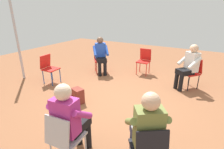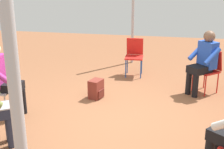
{
  "view_description": "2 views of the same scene",
  "coord_description": "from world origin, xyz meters",
  "px_view_note": "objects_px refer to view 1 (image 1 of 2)",
  "views": [
    {
      "loc": [
        -3.4,
        -1.71,
        2.11
      ],
      "look_at": [
        0.25,
        0.4,
        0.51
      ],
      "focal_mm": 28.0,
      "sensor_mm": 36.0,
      "label": 1
    },
    {
      "loc": [
        0.74,
        -4.53,
        2.3
      ],
      "look_at": [
        -0.12,
        -0.12,
        0.81
      ],
      "focal_mm": 50.0,
      "sensor_mm": 36.0,
      "label": 2
    }
  ],
  "objects_px": {
    "chair_southeast": "(192,71)",
    "person_in_white": "(189,65)",
    "backpack_near_laptop_user": "(78,97)",
    "chair_north": "(49,67)",
    "person_in_blue": "(101,54)",
    "chair_east": "(144,59)",
    "chair_west": "(64,137)",
    "chair_northeast": "(100,58)",
    "person_with_laptop": "(146,128)",
    "person_in_magenta": "(70,118)"
  },
  "relations": [
    {
      "from": "chair_north",
      "to": "person_in_blue",
      "type": "distance_m",
      "value": 1.71
    },
    {
      "from": "chair_east",
      "to": "chair_northeast",
      "type": "bearing_deg",
      "value": 21.6
    },
    {
      "from": "chair_northeast",
      "to": "person_in_white",
      "type": "height_order",
      "value": "person_in_white"
    },
    {
      "from": "chair_west",
      "to": "person_in_magenta",
      "type": "relative_size",
      "value": 0.69
    },
    {
      "from": "chair_east",
      "to": "backpack_near_laptop_user",
      "type": "bearing_deg",
      "value": 74.95
    },
    {
      "from": "chair_northeast",
      "to": "chair_southeast",
      "type": "bearing_deg",
      "value": 140.62
    },
    {
      "from": "person_in_white",
      "to": "backpack_near_laptop_user",
      "type": "xyz_separation_m",
      "value": [
        -2.13,
        2.09,
        -0.54
      ]
    },
    {
      "from": "chair_east",
      "to": "person_in_white",
      "type": "relative_size",
      "value": 0.69
    },
    {
      "from": "chair_northeast",
      "to": "person_in_blue",
      "type": "xyz_separation_m",
      "value": [
        -0.12,
        -0.11,
        0.2
      ]
    },
    {
      "from": "chair_southeast",
      "to": "backpack_near_laptop_user",
      "type": "bearing_deg",
      "value": 84.99
    },
    {
      "from": "person_in_white",
      "to": "backpack_near_laptop_user",
      "type": "relative_size",
      "value": 3.44
    },
    {
      "from": "chair_southeast",
      "to": "person_in_white",
      "type": "height_order",
      "value": "person_in_white"
    },
    {
      "from": "chair_north",
      "to": "chair_west",
      "type": "relative_size",
      "value": 1.0
    },
    {
      "from": "chair_west",
      "to": "chair_southeast",
      "type": "bearing_deg",
      "value": 67.63
    },
    {
      "from": "chair_northeast",
      "to": "chair_north",
      "type": "bearing_deg",
      "value": 21.27
    },
    {
      "from": "chair_southeast",
      "to": "person_in_magenta",
      "type": "bearing_deg",
      "value": 110.82
    },
    {
      "from": "chair_southeast",
      "to": "person_in_blue",
      "type": "xyz_separation_m",
      "value": [
        -0.28,
        2.84,
        0.2
      ]
    },
    {
      "from": "chair_east",
      "to": "person_with_laptop",
      "type": "distance_m",
      "value": 3.94
    },
    {
      "from": "person_in_blue",
      "to": "chair_southeast",
      "type": "bearing_deg",
      "value": 143.21
    },
    {
      "from": "chair_southeast",
      "to": "person_in_white",
      "type": "relative_size",
      "value": 0.69
    },
    {
      "from": "chair_northeast",
      "to": "chair_southeast",
      "type": "relative_size",
      "value": 1.0
    },
    {
      "from": "person_in_magenta",
      "to": "person_with_laptop",
      "type": "bearing_deg",
      "value": 12.78
    },
    {
      "from": "chair_east",
      "to": "person_in_magenta",
      "type": "distance_m",
      "value": 4.03
    },
    {
      "from": "person_with_laptop",
      "to": "person_in_blue",
      "type": "distance_m",
      "value": 3.97
    },
    {
      "from": "chair_southeast",
      "to": "chair_northeast",
      "type": "bearing_deg",
      "value": 42.15
    },
    {
      "from": "chair_southeast",
      "to": "person_in_blue",
      "type": "height_order",
      "value": "person_in_blue"
    },
    {
      "from": "chair_east",
      "to": "backpack_near_laptop_user",
      "type": "relative_size",
      "value": 2.36
    },
    {
      "from": "chair_north",
      "to": "person_in_white",
      "type": "xyz_separation_m",
      "value": [
        1.6,
        -3.62,
        0.2
      ]
    },
    {
      "from": "chair_northeast",
      "to": "chair_north",
      "type": "height_order",
      "value": "same"
    },
    {
      "from": "person_in_magenta",
      "to": "chair_southeast",
      "type": "bearing_deg",
      "value": 66.66
    },
    {
      "from": "chair_northeast",
      "to": "person_in_white",
      "type": "relative_size",
      "value": 0.69
    },
    {
      "from": "chair_west",
      "to": "person_in_blue",
      "type": "relative_size",
      "value": 0.69
    },
    {
      "from": "chair_northeast",
      "to": "person_in_blue",
      "type": "distance_m",
      "value": 0.26
    },
    {
      "from": "person_with_laptop",
      "to": "backpack_near_laptop_user",
      "type": "distance_m",
      "value": 2.29
    },
    {
      "from": "person_in_blue",
      "to": "backpack_near_laptop_user",
      "type": "distance_m",
      "value": 2.15
    },
    {
      "from": "chair_west",
      "to": "chair_east",
      "type": "bearing_deg",
      "value": 90.44
    },
    {
      "from": "person_in_blue",
      "to": "person_in_magenta",
      "type": "height_order",
      "value": "same"
    },
    {
      "from": "person_with_laptop",
      "to": "chair_northeast",
      "type": "bearing_deg",
      "value": 96.84
    },
    {
      "from": "person_with_laptop",
      "to": "person_in_magenta",
      "type": "distance_m",
      "value": 1.03
    },
    {
      "from": "chair_west",
      "to": "person_in_blue",
      "type": "distance_m",
      "value": 3.84
    },
    {
      "from": "chair_northeast",
      "to": "chair_east",
      "type": "distance_m",
      "value": 1.51
    },
    {
      "from": "chair_north",
      "to": "backpack_near_laptop_user",
      "type": "bearing_deg",
      "value": 68.19
    },
    {
      "from": "chair_west",
      "to": "person_in_magenta",
      "type": "height_order",
      "value": "person_in_magenta"
    },
    {
      "from": "chair_southeast",
      "to": "chair_north",
      "type": "relative_size",
      "value": 1.0
    },
    {
      "from": "backpack_near_laptop_user",
      "to": "person_in_white",
      "type": "bearing_deg",
      "value": -44.41
    },
    {
      "from": "chair_southeast",
      "to": "chair_west",
      "type": "bearing_deg",
      "value": 111.79
    },
    {
      "from": "chair_east",
      "to": "person_in_blue",
      "type": "bearing_deg",
      "value": 27.76
    },
    {
      "from": "chair_west",
      "to": "person_with_laptop",
      "type": "height_order",
      "value": "person_with_laptop"
    },
    {
      "from": "chair_southeast",
      "to": "person_in_magenta",
      "type": "height_order",
      "value": "person_in_magenta"
    },
    {
      "from": "person_with_laptop",
      "to": "person_in_white",
      "type": "bearing_deg",
      "value": 53.44
    }
  ]
}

